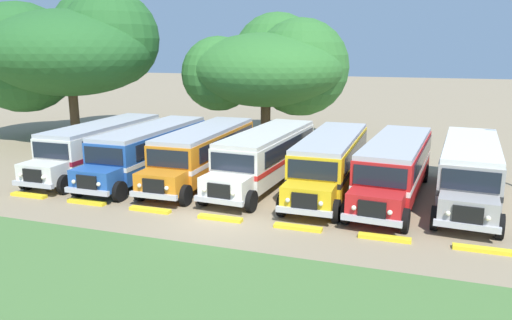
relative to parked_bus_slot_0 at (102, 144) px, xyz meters
name	(u,v)px	position (x,y,z in m)	size (l,w,h in m)	color
ground_plane	(221,219)	(10.19, -5.76, -1.58)	(220.00, 220.00, 0.00)	#937F60
foreground_grass_strip	(101,320)	(10.19, -14.22, -1.58)	(80.00, 11.24, 0.01)	#4C7538
parked_bus_slot_0	(102,144)	(0.00, 0.00, 0.00)	(2.79, 10.85, 2.82)	silver
parked_bus_slot_1	(150,148)	(3.39, -0.14, 0.00)	(2.68, 10.84, 2.82)	#23519E
parked_bus_slot_2	(204,151)	(6.64, 0.29, 0.00)	(2.79, 10.85, 2.82)	orange
parked_bus_slot_3	(266,154)	(10.23, 0.53, 0.00)	(3.29, 10.93, 2.82)	silver
parked_bus_slot_4	(330,160)	(13.79, 0.35, 0.00)	(2.72, 10.85, 2.82)	yellow
parked_bus_slot_5	(395,165)	(17.04, 0.16, 0.00)	(3.53, 10.97, 2.82)	red
parked_bus_slot_6	(470,168)	(20.50, 0.67, 0.00)	(3.44, 10.95, 2.82)	#9E9993
curb_wheelstop_0	(29,195)	(-0.15, -5.87, -1.51)	(2.00, 0.36, 0.15)	yellow
curb_wheelstop_1	(87,202)	(3.30, -5.87, -1.51)	(2.00, 0.36, 0.15)	yellow
curb_wheelstop_2	(150,210)	(6.74, -5.87, -1.51)	(2.00, 0.36, 0.15)	yellow
curb_wheelstop_3	(220,218)	(10.19, -5.87, -1.51)	(2.00, 0.36, 0.15)	yellow
curb_wheelstop_4	(298,227)	(13.64, -5.87, -1.51)	(2.00, 0.36, 0.15)	yellow
curb_wheelstop_5	(384,238)	(17.08, -5.87, -1.51)	(2.00, 0.36, 0.15)	yellow
curb_wheelstop_6	(482,249)	(20.53, -5.87, -1.51)	(2.00, 0.36, 0.15)	yellow
broad_shade_tree	(272,67)	(6.85, 12.56, 4.22)	(12.48, 11.88, 10.08)	brown
secondary_tree	(72,49)	(-8.55, 8.52, 5.59)	(14.59, 14.37, 12.10)	brown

